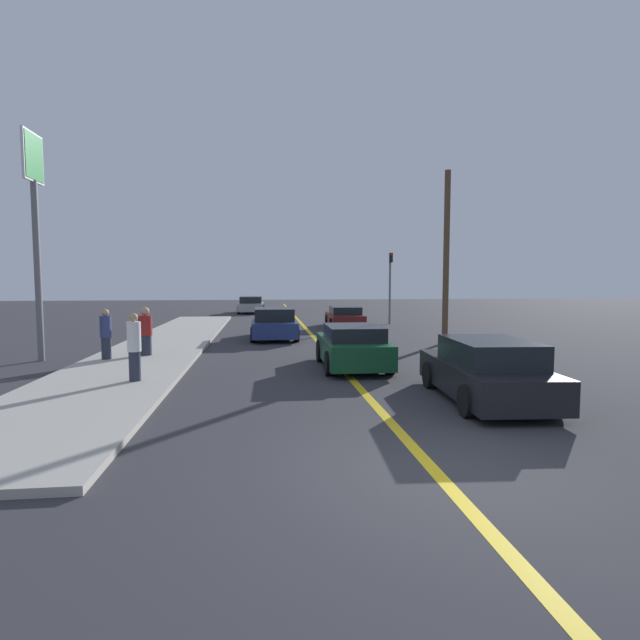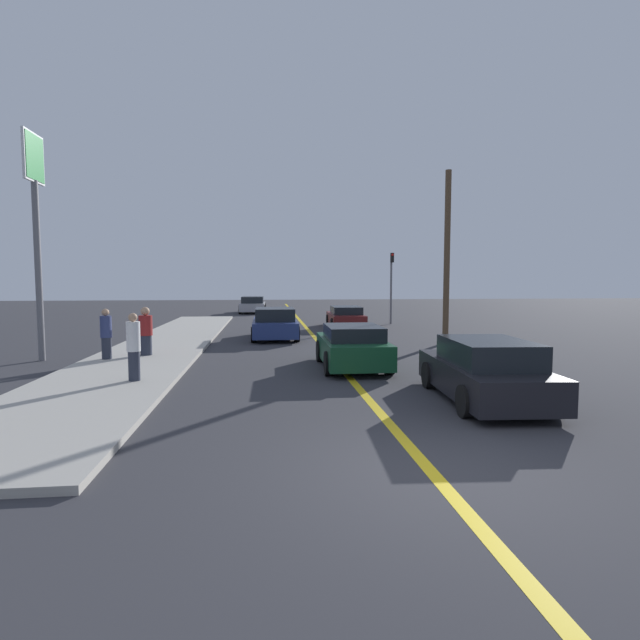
% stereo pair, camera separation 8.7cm
% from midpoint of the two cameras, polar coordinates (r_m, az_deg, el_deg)
% --- Properties ---
extents(ground_plane, '(120.00, 120.00, 0.00)m').
position_cam_midpoint_polar(ground_plane, '(6.88, 13.42, -17.31)').
color(ground_plane, '#333338').
extents(road_center_line, '(0.20, 60.00, 0.01)m').
position_cam_midpoint_polar(road_center_line, '(24.22, -1.27, -1.47)').
color(road_center_line, gold).
rests_on(road_center_line, ground_plane).
extents(sidewalk_left, '(3.36, 28.01, 0.13)m').
position_cam_midpoint_polar(sidewalk_left, '(20.51, -17.37, -2.61)').
color(sidewalk_left, '#ADA89E').
rests_on(sidewalk_left, ground_plane).
extents(car_near_right_lane, '(2.04, 4.23, 1.32)m').
position_cam_midpoint_polar(car_near_right_lane, '(11.11, 18.23, -5.59)').
color(car_near_right_lane, black).
rests_on(car_near_right_lane, ground_plane).
extents(car_ahead_center, '(1.90, 3.87, 1.25)m').
position_cam_midpoint_polar(car_ahead_center, '(14.55, 3.58, -3.07)').
color(car_ahead_center, '#144728').
rests_on(car_ahead_center, ground_plane).
extents(car_far_distant, '(2.00, 4.11, 1.35)m').
position_cam_midpoint_polar(car_far_distant, '(21.82, -5.38, -0.45)').
color(car_far_distant, navy).
rests_on(car_far_distant, ground_plane).
extents(car_parked_left_lot, '(1.96, 4.32, 1.15)m').
position_cam_midpoint_polar(car_parked_left_lot, '(27.01, 2.73, 0.35)').
color(car_parked_left_lot, maroon).
rests_on(car_parked_left_lot, ground_plane).
extents(car_oncoming_far, '(2.06, 4.40, 1.29)m').
position_cam_midpoint_polar(car_oncoming_far, '(39.40, -7.93, 1.72)').
color(car_oncoming_far, '#9E9EA3').
rests_on(car_oncoming_far, ground_plane).
extents(pedestrian_near_curb, '(0.32, 0.32, 1.64)m').
position_cam_midpoint_polar(pedestrian_near_curb, '(12.81, -20.65, -2.89)').
color(pedestrian_near_curb, '#282D3D').
rests_on(pedestrian_near_curb, sidewalk_left).
extents(pedestrian_mid_group, '(0.34, 0.34, 1.55)m').
position_cam_midpoint_polar(pedestrian_mid_group, '(16.64, -23.41, -1.49)').
color(pedestrian_mid_group, '#282D3D').
rests_on(pedestrian_mid_group, sidewalk_left).
extents(pedestrian_far_standing, '(0.43, 0.43, 1.56)m').
position_cam_midpoint_polar(pedestrian_far_standing, '(17.08, -19.46, -1.27)').
color(pedestrian_far_standing, '#282D3D').
rests_on(pedestrian_far_standing, sidewalk_left).
extents(traffic_light, '(0.18, 0.40, 4.13)m').
position_cam_midpoint_polar(traffic_light, '(29.31, 7.94, 4.47)').
color(traffic_light, slate).
rests_on(traffic_light, ground_plane).
extents(roadside_sign, '(0.20, 1.32, 7.07)m').
position_cam_midpoint_polar(roadside_sign, '(18.14, -29.96, 11.69)').
color(roadside_sign, slate).
rests_on(roadside_sign, ground_plane).
extents(utility_pole, '(0.24, 0.24, 6.89)m').
position_cam_midpoint_polar(utility_pole, '(20.71, 14.11, 6.91)').
color(utility_pole, brown).
rests_on(utility_pole, ground_plane).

